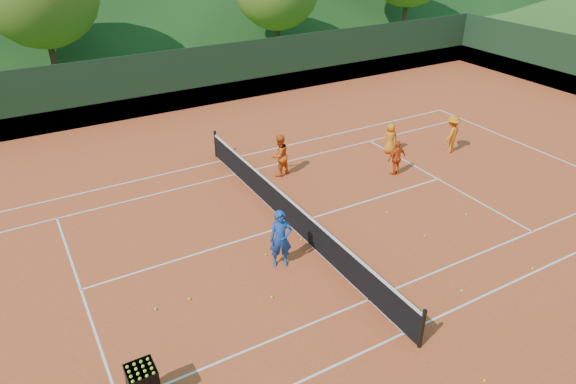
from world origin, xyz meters
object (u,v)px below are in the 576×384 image
coach (281,239)px  tennis_net (290,212)px  ball_hopper (142,378)px  student_d (452,134)px  student_a (280,155)px  student_c (390,138)px  student_b (397,158)px

coach → tennis_net: 2.11m
ball_hopper → student_d: bearing=22.5°
student_a → student_d: (7.09, -1.67, -0.01)m
student_a → ball_hopper: 10.59m
coach → ball_hopper: 5.40m
ball_hopper → coach: bearing=30.4°
student_c → tennis_net: student_c is taller
student_a → ball_hopper: bearing=30.8°
student_b → ball_hopper: (-11.15, -5.49, 0.05)m
coach → student_b: 7.06m
student_d → student_b: bearing=-11.4°
coach → student_a: coach is taller
student_b → ball_hopper: bearing=25.4°
student_a → tennis_net: bearing=50.8°
coach → ball_hopper: (-4.65, -2.73, -0.12)m
student_a → tennis_net: 3.56m
student_b → tennis_net: 5.37m
coach → tennis_net: coach is taller
student_c → ball_hopper: (-12.24, -7.16, 0.11)m
student_d → ball_hopper: (-14.42, -5.97, -0.05)m
coach → student_a: bearing=82.7°
student_c → tennis_net: bearing=39.6°
student_d → ball_hopper: 15.61m
student_b → tennis_net: student_b is taller
coach → student_a: (2.68, 4.91, -0.06)m
student_d → student_c: bearing=-48.4°
coach → student_a: 5.59m
tennis_net → student_b: bearing=11.8°
student_a → student_c: 4.94m
student_b → ball_hopper: size_ratio=1.38×
tennis_net → student_d: bearing=10.5°
student_c → student_d: size_ratio=0.80×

